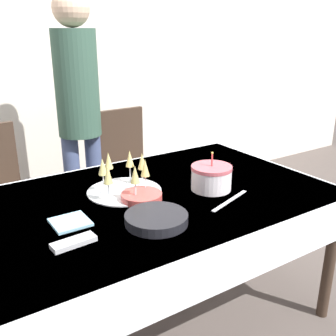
{
  "coord_description": "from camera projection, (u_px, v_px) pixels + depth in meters",
  "views": [
    {
      "loc": [
        -0.77,
        -1.53,
        1.52
      ],
      "look_at": [
        0.24,
        0.01,
        0.87
      ],
      "focal_mm": 42.0,
      "sensor_mm": 36.0,
      "label": 1
    }
  ],
  "objects": [
    {
      "name": "wall_back",
      "position": [
        23.0,
        53.0,
        2.94
      ],
      "size": [
        8.0,
        0.05,
        2.7
      ],
      "color": "silver",
      "rests_on": "ground_plane"
    },
    {
      "name": "napkin_pile",
      "position": [
        70.0,
        222.0,
        1.64
      ],
      "size": [
        0.15,
        0.15,
        0.01
      ],
      "color": "#8CC6E0",
      "rests_on": "dining_table"
    },
    {
      "name": "birthday_cake",
      "position": [
        211.0,
        178.0,
        1.98
      ],
      "size": [
        0.21,
        0.21,
        0.2
      ],
      "color": "white",
      "rests_on": "dining_table"
    },
    {
      "name": "ground_plane",
      "position": [
        132.0,
        329.0,
        2.11
      ],
      "size": [
        12.0,
        12.0,
        0.0
      ],
      "primitive_type": "plane",
      "color": "#564C47"
    },
    {
      "name": "cake_knife",
      "position": [
        230.0,
        201.0,
        1.86
      ],
      "size": [
        0.29,
        0.11,
        0.0
      ],
      "color": "silver",
      "rests_on": "dining_table"
    },
    {
      "name": "person_standing",
      "position": [
        78.0,
        102.0,
        2.55
      ],
      "size": [
        0.28,
        0.28,
        1.75
      ],
      "color": "#3F4C72",
      "rests_on": "ground_plane"
    },
    {
      "name": "champagne_tray",
      "position": [
        125.0,
        177.0,
        1.94
      ],
      "size": [
        0.37,
        0.37,
        0.18
      ],
      "color": "silver",
      "rests_on": "dining_table"
    },
    {
      "name": "fork_pile",
      "position": [
        74.0,
        242.0,
        1.48
      ],
      "size": [
        0.17,
        0.07,
        0.02
      ],
      "color": "silver",
      "rests_on": "dining_table"
    },
    {
      "name": "dining_table",
      "position": [
        128.0,
        220.0,
        1.89
      ],
      "size": [
        2.05,
        1.12,
        0.75
      ],
      "color": "white",
      "rests_on": "ground_plane"
    },
    {
      "name": "plate_stack_main",
      "position": [
        156.0,
        219.0,
        1.64
      ],
      "size": [
        0.27,
        0.27,
        0.04
      ],
      "color": "black",
      "rests_on": "dining_table"
    },
    {
      "name": "plate_stack_dessert",
      "position": [
        142.0,
        197.0,
        1.87
      ],
      "size": [
        0.2,
        0.2,
        0.03
      ],
      "color": "#CC4C47",
      "rests_on": "dining_table"
    },
    {
      "name": "dining_chair_far_right",
      "position": [
        127.0,
        171.0,
        2.85
      ],
      "size": [
        0.44,
        0.44,
        0.98
      ],
      "color": "#38281E",
      "rests_on": "ground_plane"
    }
  ]
}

